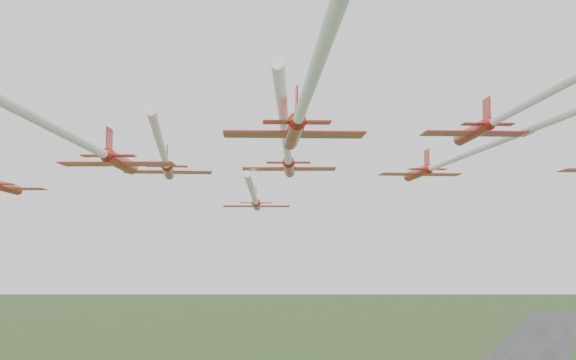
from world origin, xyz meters
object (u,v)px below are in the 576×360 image
(jet_lead, at_px, (255,200))
(jet_row2_right, at_px, (471,152))
(jet_row2_left, at_px, (166,162))
(jet_row4_left, at_px, (64,133))
(jet_row3_mid, at_px, (288,154))
(jet_trail_solo, at_px, (310,84))
(jet_row4_right, at_px, (535,99))

(jet_lead, distance_m, jet_row2_right, 32.80)
(jet_row2_left, height_order, jet_row4_left, jet_row2_left)
(jet_row2_right, distance_m, jet_row4_left, 41.02)
(jet_lead, height_order, jet_row3_mid, jet_row3_mid)
(jet_lead, distance_m, jet_row4_left, 55.62)
(jet_lead, distance_m, jet_row2_left, 17.90)
(jet_row2_left, height_order, jet_trail_solo, jet_row2_left)
(jet_row2_left, bearing_deg, jet_row3_mid, -56.08)
(jet_row4_right, bearing_deg, jet_lead, 107.19)
(jet_row3_mid, bearing_deg, jet_lead, 98.31)
(jet_row2_right, height_order, jet_row4_right, jet_row2_right)
(jet_row3_mid, bearing_deg, jet_row4_left, -114.50)
(jet_row4_left, distance_m, jet_row4_right, 27.06)
(jet_row3_mid, distance_m, jet_trail_solo, 34.13)
(jet_lead, distance_m, jet_row3_mid, 30.37)
(jet_row2_left, bearing_deg, jet_lead, 54.45)
(jet_row4_left, distance_m, jet_trail_solo, 15.68)
(jet_lead, height_order, jet_trail_solo, jet_trail_solo)
(jet_row3_mid, xyz_separation_m, jet_row4_left, (-2.11, -27.58, -2.11))
(jet_lead, bearing_deg, jet_trail_solo, -86.69)
(jet_row3_mid, distance_m, jet_row4_right, 25.00)
(jet_row2_right, xyz_separation_m, jet_row3_mid, (-13.78, -10.14, -0.74))
(jet_row4_right, distance_m, jet_trail_solo, 19.62)
(jet_lead, bearing_deg, jet_row2_left, -119.91)
(jet_row2_left, distance_m, jet_row4_left, 39.70)
(jet_row4_left, bearing_deg, jet_trail_solo, -34.63)
(jet_row3_mid, xyz_separation_m, jet_trail_solo, (13.06, -31.50, -1.44))
(jet_row2_right, bearing_deg, jet_row4_right, -99.84)
(jet_row2_right, height_order, jet_trail_solo, jet_row2_right)
(jet_row3_mid, bearing_deg, jet_trail_solo, -87.61)
(jet_row2_left, distance_m, jet_row2_right, 30.67)
(jet_row2_right, relative_size, jet_trail_solo, 1.24)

